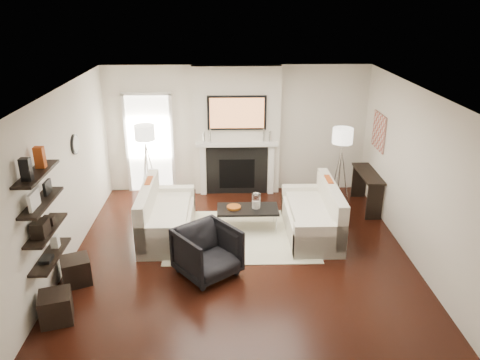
{
  "coord_description": "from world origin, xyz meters",
  "views": [
    {
      "loc": [
        -0.22,
        -6.59,
        3.99
      ],
      "look_at": [
        0.0,
        0.6,
        1.15
      ],
      "focal_mm": 35.0,
      "sensor_mm": 36.0,
      "label": 1
    }
  ],
  "objects_px": {
    "lamp_left_shade": "(145,132)",
    "lamp_right_shade": "(343,136)",
    "coffee_table": "(248,209)",
    "loveseat_left_base": "(168,224)",
    "loveseat_right_base": "(311,223)",
    "armchair": "(207,250)",
    "ottoman_near": "(76,270)"
  },
  "relations": [
    {
      "from": "lamp_left_shade",
      "to": "lamp_right_shade",
      "type": "distance_m",
      "value": 3.92
    },
    {
      "from": "coffee_table",
      "to": "lamp_left_shade",
      "type": "distance_m",
      "value": 2.67
    },
    {
      "from": "loveseat_left_base",
      "to": "coffee_table",
      "type": "height_order",
      "value": "same"
    },
    {
      "from": "lamp_left_shade",
      "to": "loveseat_right_base",
      "type": "bearing_deg",
      "value": -27.65
    },
    {
      "from": "lamp_left_shade",
      "to": "armchair",
      "type": "bearing_deg",
      "value": -65.29
    },
    {
      "from": "loveseat_right_base",
      "to": "lamp_right_shade",
      "type": "distance_m",
      "value": 1.95
    },
    {
      "from": "ottoman_near",
      "to": "lamp_left_shade",
      "type": "bearing_deg",
      "value": 78.52
    },
    {
      "from": "loveseat_right_base",
      "to": "lamp_left_shade",
      "type": "height_order",
      "value": "lamp_left_shade"
    },
    {
      "from": "loveseat_right_base",
      "to": "coffee_table",
      "type": "bearing_deg",
      "value": 169.46
    },
    {
      "from": "loveseat_left_base",
      "to": "loveseat_right_base",
      "type": "relative_size",
      "value": 1.0
    },
    {
      "from": "loveseat_right_base",
      "to": "lamp_left_shade",
      "type": "bearing_deg",
      "value": 152.35
    },
    {
      "from": "lamp_left_shade",
      "to": "ottoman_near",
      "type": "bearing_deg",
      "value": -101.48
    },
    {
      "from": "coffee_table",
      "to": "armchair",
      "type": "relative_size",
      "value": 1.31
    },
    {
      "from": "lamp_right_shade",
      "to": "ottoman_near",
      "type": "height_order",
      "value": "lamp_right_shade"
    },
    {
      "from": "loveseat_left_base",
      "to": "ottoman_near",
      "type": "distance_m",
      "value": 1.88
    },
    {
      "from": "armchair",
      "to": "lamp_left_shade",
      "type": "bearing_deg",
      "value": 76.62
    },
    {
      "from": "coffee_table",
      "to": "ottoman_near",
      "type": "height_order",
      "value": "coffee_table"
    },
    {
      "from": "armchair",
      "to": "ottoman_near",
      "type": "height_order",
      "value": "armchair"
    },
    {
      "from": "loveseat_right_base",
      "to": "ottoman_near",
      "type": "height_order",
      "value": "loveseat_right_base"
    },
    {
      "from": "coffee_table",
      "to": "ottoman_near",
      "type": "relative_size",
      "value": 2.75
    },
    {
      "from": "coffee_table",
      "to": "lamp_left_shade",
      "type": "relative_size",
      "value": 2.75
    },
    {
      "from": "lamp_left_shade",
      "to": "ottoman_near",
      "type": "distance_m",
      "value": 3.36
    },
    {
      "from": "armchair",
      "to": "ottoman_near",
      "type": "distance_m",
      "value": 1.97
    },
    {
      "from": "loveseat_left_base",
      "to": "loveseat_right_base",
      "type": "xyz_separation_m",
      "value": [
        2.55,
        -0.03,
        0.0
      ]
    },
    {
      "from": "lamp_left_shade",
      "to": "ottoman_near",
      "type": "height_order",
      "value": "lamp_left_shade"
    },
    {
      "from": "ottoman_near",
      "to": "coffee_table",
      "type": "bearing_deg",
      "value": 31.78
    },
    {
      "from": "coffee_table",
      "to": "lamp_right_shade",
      "type": "height_order",
      "value": "lamp_right_shade"
    },
    {
      "from": "loveseat_left_base",
      "to": "lamp_right_shade",
      "type": "xyz_separation_m",
      "value": [
        3.32,
        1.25,
        1.24
      ]
    },
    {
      "from": "loveseat_left_base",
      "to": "lamp_left_shade",
      "type": "relative_size",
      "value": 4.5
    },
    {
      "from": "loveseat_right_base",
      "to": "loveseat_left_base",
      "type": "bearing_deg",
      "value": 179.25
    },
    {
      "from": "lamp_right_shade",
      "to": "armchair",
      "type": "bearing_deg",
      "value": -135.44
    },
    {
      "from": "armchair",
      "to": "loveseat_left_base",
      "type": "bearing_deg",
      "value": 82.24
    }
  ]
}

